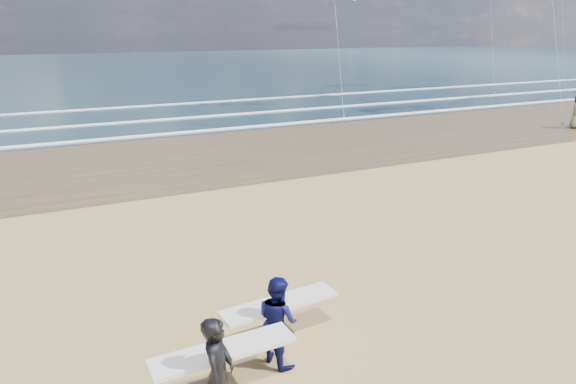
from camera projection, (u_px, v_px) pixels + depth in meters
wet_sand_strip at (449, 127)px, 30.44m from camera, size 220.00×12.00×0.01m
ocean at (197, 67)px, 76.84m from camera, size 220.00×100.00×0.02m
foam_breakers at (356, 104)px, 39.10m from camera, size 220.00×11.70×0.05m
surfer_near at (219, 371)px, 7.34m from camera, size 2.21×1.04×1.82m
surfer_far at (278, 318)px, 8.86m from camera, size 2.24×1.16×1.63m
kite_0 at (553, 3)px, 31.60m from camera, size 6.32×4.80×12.46m
kite_1 at (336, 13)px, 34.27m from camera, size 6.11×4.77×11.68m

